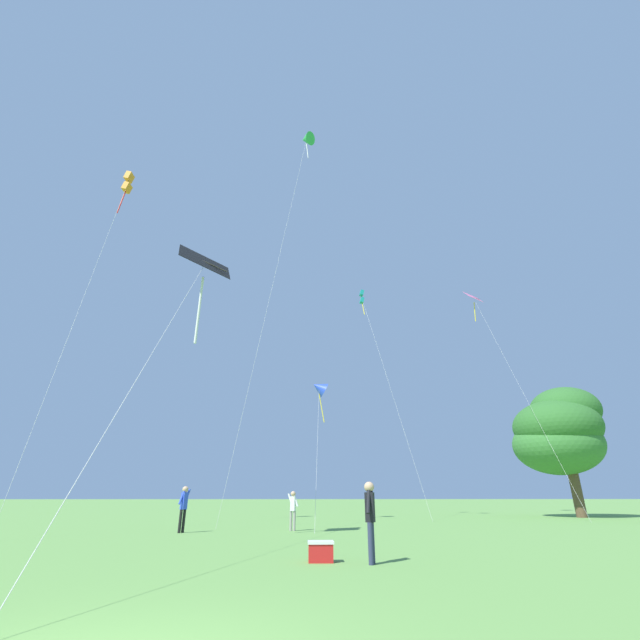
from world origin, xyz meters
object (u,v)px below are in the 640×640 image
(kite_green_small, at_px, (306,140))
(person_in_red_shirt, at_px, (184,504))
(kite_orange_box, at_px, (127,184))
(tree_left_oak, at_px, (559,431))
(person_with_spool, at_px, (293,507))
(kite_black_large, at_px, (202,277))
(kite_blue_delta, at_px, (319,388))
(picnic_cooler, at_px, (321,551))
(kite_teal_box, at_px, (362,299))
(person_foreground_watcher, at_px, (370,513))
(kite_pink_low, at_px, (476,304))

(kite_green_small, height_order, person_in_red_shirt, kite_green_small)
(kite_orange_box, bearing_deg, tree_left_oak, 15.49)
(kite_orange_box, bearing_deg, person_with_spool, -13.51)
(kite_black_large, relative_size, tree_left_oak, 1.27)
(kite_blue_delta, bearing_deg, tree_left_oak, 7.05)
(tree_left_oak, height_order, picnic_cooler, tree_left_oak)
(kite_orange_box, height_order, kite_black_large, kite_orange_box)
(kite_black_large, bearing_deg, person_with_spool, 51.90)
(person_in_red_shirt, relative_size, person_with_spool, 1.12)
(kite_teal_box, xyz_separation_m, tree_left_oak, (14.17, -1.27, -11.19))
(kite_blue_delta, distance_m, person_in_red_shirt, 13.82)
(kite_green_small, height_order, kite_black_large, kite_green_small)
(kite_green_small, xyz_separation_m, tree_left_oak, (19.22, 6.16, -21.39))
(person_in_red_shirt, distance_m, tree_left_oak, 27.46)
(person_with_spool, bearing_deg, kite_green_small, 86.11)
(person_with_spool, bearing_deg, picnic_cooler, -85.26)
(kite_blue_delta, bearing_deg, picnic_cooler, -92.30)
(picnic_cooler, bearing_deg, person_foreground_watcher, -18.70)
(kite_green_small, distance_m, kite_pink_low, 21.95)
(kite_green_small, xyz_separation_m, person_in_red_shirt, (-4.90, -6.05, -26.19))
(kite_blue_delta, bearing_deg, person_foreground_watcher, -88.87)
(kite_teal_box, bearing_deg, person_with_spool, -113.19)
(kite_orange_box, height_order, person_foreground_watcher, kite_orange_box)
(kite_black_large, bearing_deg, picnic_cooler, -44.98)
(kite_orange_box, distance_m, kite_black_large, 15.23)
(kite_blue_delta, bearing_deg, person_with_spool, -99.57)
(kite_black_large, bearing_deg, kite_pink_low, 45.76)
(person_with_spool, relative_size, picnic_cooler, 2.66)
(person_with_spool, xyz_separation_m, picnic_cooler, (0.79, -9.50, -0.74))
(kite_pink_low, xyz_separation_m, picnic_cooler, (-16.23, -26.03, -18.35))
(kite_orange_box, bearing_deg, picnic_cooler, -45.05)
(kite_teal_box, xyz_separation_m, person_in_red_shirt, (-9.95, -13.47, -15.99))
(person_with_spool, bearing_deg, person_in_red_shirt, -169.22)
(kite_pink_low, relative_size, tree_left_oak, 2.20)
(kite_orange_box, relative_size, picnic_cooler, 35.69)
(person_foreground_watcher, bearing_deg, picnic_cooler, 161.30)
(kite_orange_box, relative_size, person_with_spool, 13.42)
(kite_pink_low, relative_size, kite_orange_box, 0.94)
(kite_blue_delta, distance_m, picnic_cooler, 20.36)
(picnic_cooler, bearing_deg, kite_black_large, 135.02)
(person_foreground_watcher, relative_size, picnic_cooler, 2.86)
(kite_orange_box, bearing_deg, kite_blue_delta, 26.12)
(kite_blue_delta, xyz_separation_m, kite_orange_box, (-12.97, -6.36, 12.00))
(person_in_red_shirt, relative_size, tree_left_oak, 0.19)
(kite_pink_low, relative_size, person_in_red_shirt, 11.28)
(kite_blue_delta, distance_m, kite_pink_low, 19.94)
(kite_black_large, relative_size, person_foreground_watcher, 6.76)
(kite_pink_low, xyz_separation_m, person_with_spool, (-17.02, -16.53, -17.62))
(kite_pink_low, distance_m, kite_black_large, 31.18)
(kite_orange_box, xyz_separation_m, tree_left_oak, (31.01, 8.59, -14.57))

